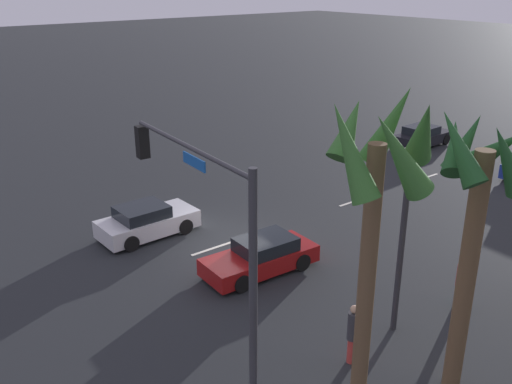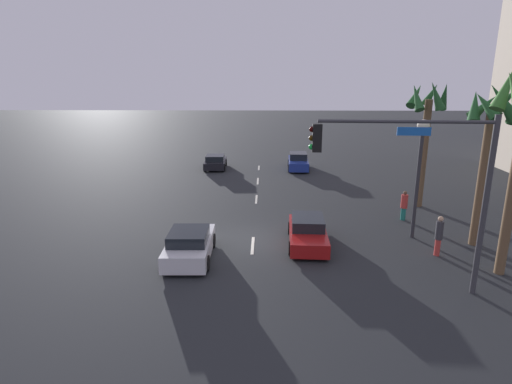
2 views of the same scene
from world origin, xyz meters
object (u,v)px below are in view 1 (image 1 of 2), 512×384
at_px(pedestrian_1, 353,332).
at_px(palm_tree_3, 378,187).
at_px(car_1, 261,256).
at_px(car_3, 422,136).
at_px(traffic_signal, 206,222).
at_px(streetlamp, 406,204).
at_px(palm_tree_1, 480,192).
at_px(car_2, 147,221).
at_px(pedestrian_0, 462,281).

xyz_separation_m(pedestrian_1, palm_tree_3, (1.76, 1.89, 5.19)).
distance_m(car_1, car_3, 19.24).
xyz_separation_m(car_1, traffic_signal, (4.47, 3.45, 3.79)).
relative_size(streetlamp, palm_tree_1, 0.77).
xyz_separation_m(car_1, streetlamp, (-0.96, 5.28, 3.49)).
bearing_deg(palm_tree_3, car_2, -95.30).
height_order(car_2, streetlamp, streetlamp).
bearing_deg(car_2, pedestrian_1, 93.02).
bearing_deg(car_3, pedestrian_0, 40.45).
distance_m(traffic_signal, pedestrian_1, 5.16).
xyz_separation_m(streetlamp, palm_tree_3, (3.96, 2.21, 2.08)).
distance_m(pedestrian_0, palm_tree_3, 8.72).
relative_size(streetlamp, pedestrian_0, 3.48).
distance_m(car_3, pedestrian_1, 22.84).
distance_m(car_1, traffic_signal, 6.80).
xyz_separation_m(streetlamp, pedestrian_1, (2.21, 0.32, -3.11)).
bearing_deg(palm_tree_3, traffic_signal, -70.16).
relative_size(pedestrian_0, pedestrian_1, 0.92).
bearing_deg(traffic_signal, car_1, -142.33).
relative_size(car_3, traffic_signal, 0.64).
bearing_deg(palm_tree_1, car_1, -89.57).
height_order(car_1, palm_tree_3, palm_tree_3).
bearing_deg(palm_tree_1, palm_tree_3, -7.93).
distance_m(palm_tree_1, palm_tree_3, 3.17).
relative_size(car_2, palm_tree_1, 0.54).
bearing_deg(traffic_signal, pedestrian_0, 164.39).
distance_m(car_3, palm_tree_3, 25.95).
xyz_separation_m(pedestrian_0, palm_tree_3, (6.70, 1.77, 5.29)).
bearing_deg(car_1, palm_tree_1, 90.43).
height_order(car_3, pedestrian_0, pedestrian_0).
bearing_deg(pedestrian_0, palm_tree_1, 31.17).
relative_size(car_3, pedestrian_0, 2.45).
bearing_deg(car_1, palm_tree_3, 68.16).
bearing_deg(traffic_signal, streetlamp, 161.29).
xyz_separation_m(car_1, palm_tree_1, (-0.06, 7.92, 4.88)).
distance_m(car_1, streetlamp, 6.41).
relative_size(streetlamp, pedestrian_1, 3.19).
relative_size(pedestrian_0, palm_tree_1, 0.22).
bearing_deg(car_3, car_2, 3.69).
bearing_deg(pedestrian_0, car_1, -57.19).
height_order(traffic_signal, pedestrian_0, traffic_signal).
bearing_deg(palm_tree_3, streetlamp, -150.85).
bearing_deg(pedestrian_0, car_3, -139.55).
height_order(traffic_signal, streetlamp, traffic_signal).
height_order(car_1, traffic_signal, traffic_signal).
distance_m(car_3, palm_tree_1, 23.63).
xyz_separation_m(car_3, pedestrian_1, (19.34, 12.15, 0.38)).
bearing_deg(palm_tree_1, traffic_signal, -44.68).
distance_m(streetlamp, pedestrian_1, 3.83).
relative_size(traffic_signal, palm_tree_1, 0.85).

